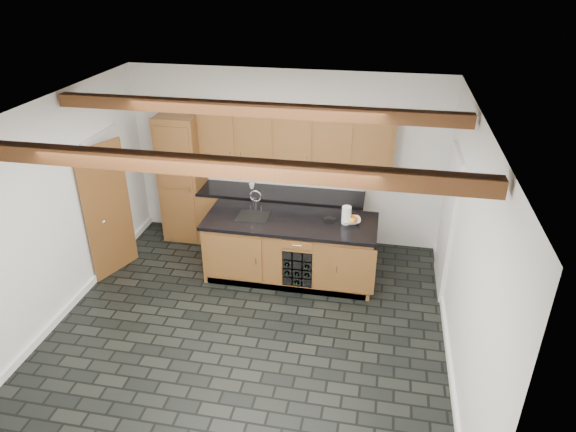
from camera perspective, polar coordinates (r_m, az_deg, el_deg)
name	(u,v)px	position (r m, az deg, el deg)	size (l,w,h in m)	color
ground	(249,327)	(6.80, -4.36, -12.19)	(5.00, 5.00, 0.00)	black
room_shell	(249,203)	(6.44, -4.35, 1.48)	(5.01, 5.00, 5.00)	white
back_cabinetry	(260,187)	(8.23, -3.14, 3.26)	(3.65, 0.62, 2.20)	brown
island	(291,248)	(7.51, 0.30, -3.63)	(2.48, 0.96, 0.93)	brown
faucet	(254,213)	(7.42, -3.85, 0.31)	(0.45, 0.40, 0.34)	black
kitchen_scale	(330,219)	(7.29, 4.66, -0.34)	(0.17, 0.11, 0.05)	black
fruit_bowl	(351,221)	(7.25, 7.04, -0.52)	(0.26, 0.26, 0.06)	white
fruit_cluster	(351,218)	(7.24, 7.06, -0.27)	(0.16, 0.17, 0.07)	#D5461C
paper_towel	(346,215)	(7.19, 6.51, 0.10)	(0.13, 0.13, 0.26)	white
mug	(252,186)	(8.29, -4.04, 3.35)	(0.09, 0.09, 0.08)	white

